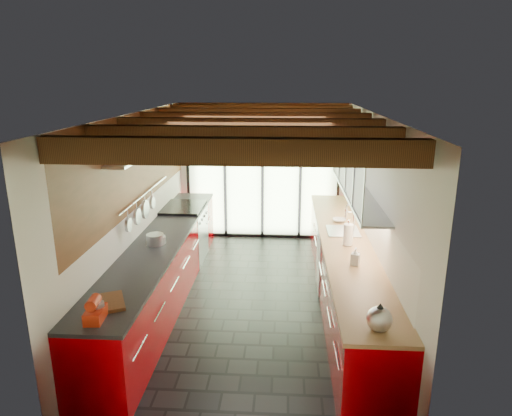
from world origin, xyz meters
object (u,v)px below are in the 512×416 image
stand_mixer (95,310)px  paper_towel (348,235)px  kettle (379,318)px  soap_bottle (355,256)px  bowl (339,220)px

stand_mixer → paper_towel: paper_towel is taller
stand_mixer → kettle: (2.54, -0.01, 0.02)m
stand_mixer → kettle: size_ratio=0.90×
soap_bottle → kettle: bearing=-90.0°
kettle → bowl: bearing=90.0°
kettle → paper_towel: size_ratio=0.89×
stand_mixer → paper_towel: size_ratio=0.80×
bowl → kettle: bearing=-90.0°
kettle → soap_bottle: bearing=90.0°
stand_mixer → kettle: 2.54m
paper_towel → bowl: size_ratio=1.71×
kettle → soap_bottle: kettle is taller
paper_towel → soap_bottle: paper_towel is taller
paper_towel → bowl: (0.00, 1.01, -0.12)m
paper_towel → bowl: bearing=90.0°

